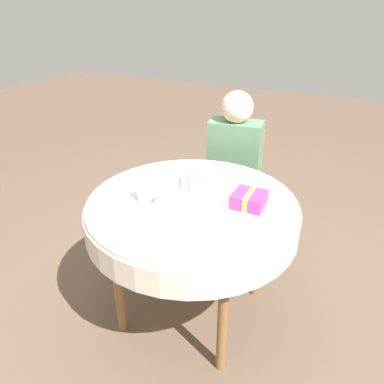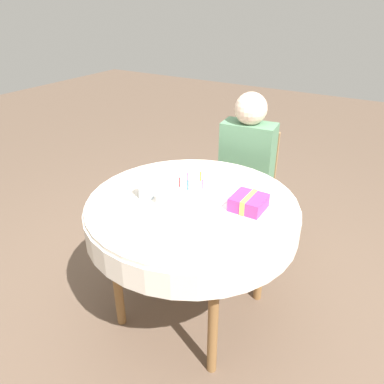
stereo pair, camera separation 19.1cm
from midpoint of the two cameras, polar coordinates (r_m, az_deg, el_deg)
The scene contains 8 objects.
ground_plane at distance 2.40m, azimuth 2.39°, elevation -17.47°, with size 12.00×12.00×0.00m, color brown.
dining_table at distance 1.98m, azimuth 2.77°, elevation -3.70°, with size 1.11×1.11×0.76m.
chair at distance 2.82m, azimuth 10.42°, elevation 1.24°, with size 0.43×0.43×0.85m.
person at distance 2.65m, azimuth 10.35°, elevation 5.01°, with size 0.38×0.31×1.15m.
napkin at distance 1.93m, azimuth 2.82°, elevation -1.38°, with size 0.31×0.31×0.00m.
birthday_cake at distance 1.91m, azimuth 2.85°, elevation -0.24°, with size 0.26×0.26×0.14m.
drinking_glass at distance 1.94m, azimuth -4.27°, elevation 0.39°, with size 0.08×0.08×0.10m.
gift_box at distance 1.88m, azimuth 11.52°, elevation -1.67°, with size 0.16×0.16×0.08m.
Camera 2 is at (0.88, -1.44, 1.71)m, focal length 35.00 mm.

